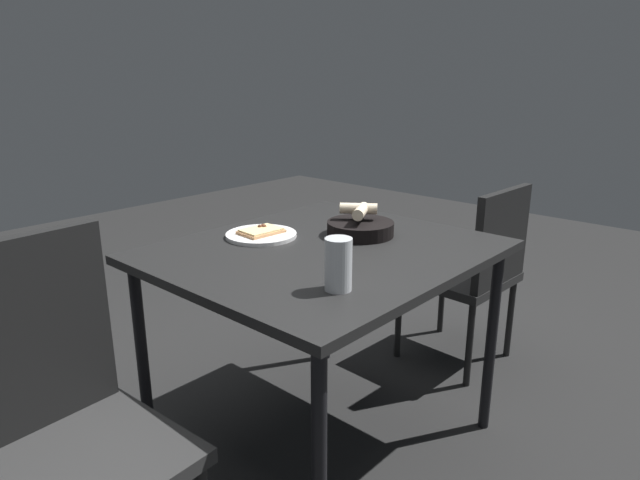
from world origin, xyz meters
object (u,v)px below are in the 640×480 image
Objects in this scene: dining_table at (324,266)px; chair_far at (474,265)px; beer_glass at (338,267)px; chair_near at (59,414)px; bread_basket at (360,226)px; pizza_plate at (261,234)px.

dining_table is 0.93m from chair_far.
chair_near is (0.65, -0.32, -0.28)m from beer_glass.
chair_far is (-1.81, 0.16, -0.06)m from chair_near.
beer_glass is (0.46, 0.29, 0.03)m from bread_basket.
chair_far is (-1.16, -0.17, -0.34)m from beer_glass.
chair_near is 1.82m from chair_far.
beer_glass is (0.20, 0.54, 0.05)m from pizza_plate.
chair_near is at bearing -2.51° from dining_table.
beer_glass is 1.22m from chair_far.
chair_far is (-0.96, 0.37, -0.28)m from pizza_plate.
dining_table is 7.37× the size of beer_glass.
bread_basket is 0.25× the size of chair_near.
chair_near is at bearing 14.07° from pizza_plate.
pizza_plate is at bearing -21.21° from chair_far.
chair_near is at bearing -26.52° from beer_glass.
bread_basket is 0.54m from beer_glass.
dining_table is at bearing 0.53° from bread_basket.
pizza_plate is 0.26× the size of chair_near.
pizza_plate is (0.06, -0.25, 0.08)m from dining_table.
pizza_plate is 0.30× the size of chair_far.
chair_far is at bearing 158.79° from pizza_plate.
bread_basket is 0.28× the size of chair_far.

